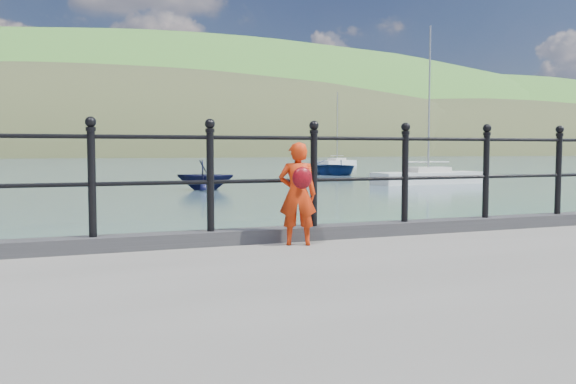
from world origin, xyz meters
name	(u,v)px	position (x,y,z in m)	size (l,w,h in m)	color
ground	(260,327)	(0.00, 0.00, 0.00)	(600.00, 600.00, 0.00)	#2D4251
kerb	(264,235)	(0.00, -0.15, 1.07)	(60.00, 0.30, 0.15)	#28282B
railing	(264,167)	(0.00, -0.15, 1.82)	(18.11, 0.11, 1.20)	black
far_shore	(160,211)	(38.34, 239.41, -22.57)	(830.00, 200.00, 156.00)	#333A21
child	(298,193)	(0.27, -0.49, 1.56)	(0.47, 0.39, 1.10)	red
launch_blue	(333,167)	(19.21, 38.34, 0.62)	(4.30, 6.02, 1.25)	navy
launch_navy	(205,175)	(5.06, 23.60, 0.75)	(2.46, 2.85, 1.50)	black
sailboat_far	(337,163)	(31.33, 62.50, 0.34)	(6.59, 5.01, 9.42)	white
sailboat_near	(428,178)	(18.73, 24.20, 0.34)	(7.08, 2.42, 9.47)	silver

